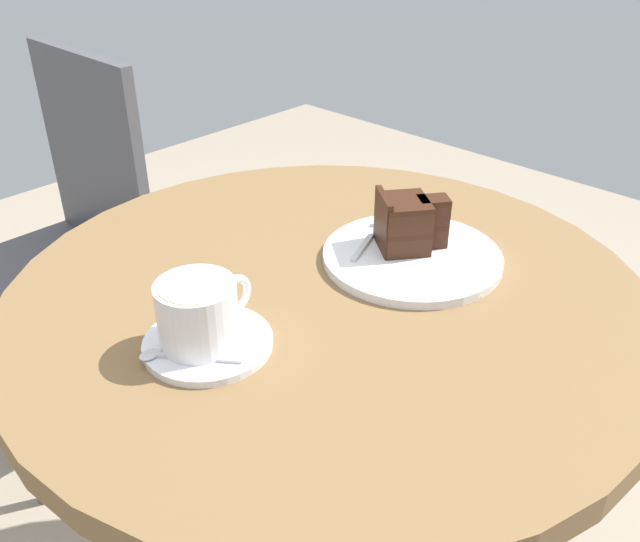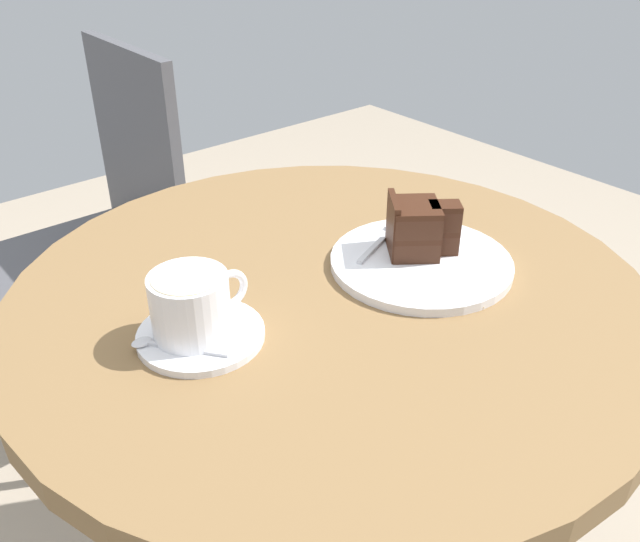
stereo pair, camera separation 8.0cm
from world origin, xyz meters
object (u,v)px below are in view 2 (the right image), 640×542
object	(u,v)px
cake_plate	(421,262)
napkin	(442,274)
saucer	(201,335)
fork	(386,235)
teaspoon	(167,346)
coffee_cup	(192,304)
cafe_chair	(110,217)
cake_slice	(418,228)

from	to	relation	value
cake_plate	napkin	distance (m)	0.03
saucer	napkin	bearing A→B (deg)	-14.81
cake_plate	fork	distance (m)	0.07
teaspoon	napkin	distance (m)	0.36
coffee_cup	cafe_chair	size ratio (longest dim) A/B	0.14
cake_plate	napkin	size ratio (longest dim) A/B	1.31
saucer	cafe_chair	size ratio (longest dim) A/B	0.16
coffee_cup	fork	size ratio (longest dim) A/B	0.88
cake_plate	cafe_chair	xyz separation A→B (m)	(-0.09, 0.83, -0.22)
fork	cafe_chair	size ratio (longest dim) A/B	0.15
fork	coffee_cup	bearing A→B (deg)	162.18
teaspoon	cake_slice	world-z (taller)	cake_slice
saucer	cafe_chair	xyz separation A→B (m)	(0.22, 0.78, -0.22)
teaspoon	napkin	world-z (taller)	teaspoon
saucer	napkin	world-z (taller)	saucer
cake_slice	fork	xyz separation A→B (m)	(-0.00, 0.06, -0.03)
coffee_cup	fork	xyz separation A→B (m)	(0.32, 0.02, -0.03)
coffee_cup	cake_plate	distance (m)	0.32
saucer	napkin	distance (m)	0.32
cake_slice	napkin	world-z (taller)	cake_slice
saucer	cake_slice	distance (m)	0.32
saucer	teaspoon	bearing A→B (deg)	-177.46
teaspoon	fork	distance (m)	0.35
coffee_cup	cake_plate	world-z (taller)	coffee_cup
napkin	cafe_chair	size ratio (longest dim) A/B	0.21
saucer	cake_plate	world-z (taller)	cake_plate
teaspoon	cake_slice	xyz separation A→B (m)	(0.35, -0.03, 0.04)
cafe_chair	coffee_cup	bearing A→B (deg)	-15.63
saucer	fork	size ratio (longest dim) A/B	1.06
saucer	fork	bearing A→B (deg)	4.29
cake_slice	coffee_cup	bearing A→B (deg)	173.58
cafe_chair	saucer	bearing A→B (deg)	-15.21
cafe_chair	fork	bearing A→B (deg)	7.54
coffee_cup	fork	distance (m)	0.32
cake_slice	napkin	xyz separation A→B (m)	(-0.00, -0.05, -0.05)
fork	cake_plate	bearing A→B (deg)	-117.36
cafe_chair	cake_plate	bearing A→B (deg)	6.40
coffee_cup	cafe_chair	bearing A→B (deg)	73.96
saucer	fork	distance (m)	0.31
cake_plate	cake_slice	bearing A→B (deg)	64.17
cake_slice	fork	distance (m)	0.06
cake_plate	cafe_chair	world-z (taller)	cafe_chair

